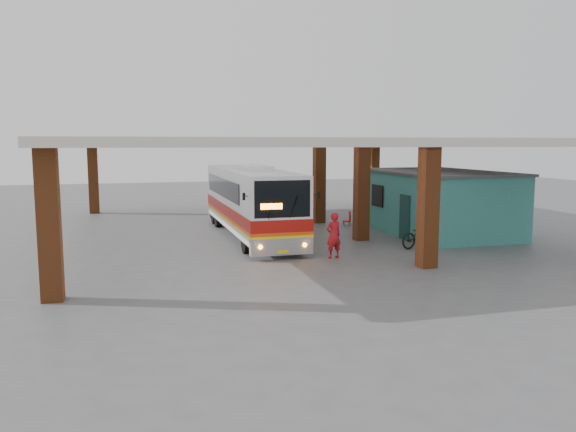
% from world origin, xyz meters
% --- Properties ---
extents(ground, '(90.00, 90.00, 0.00)m').
position_xyz_m(ground, '(0.00, 0.00, 0.00)').
color(ground, '#515154').
rests_on(ground, ground).
extents(brick_columns, '(20.10, 21.60, 4.35)m').
position_xyz_m(brick_columns, '(1.43, 5.00, 2.17)').
color(brick_columns, brown).
rests_on(brick_columns, ground).
extents(canopy_roof, '(21.00, 23.00, 0.30)m').
position_xyz_m(canopy_roof, '(0.50, 6.50, 4.50)').
color(canopy_roof, beige).
rests_on(canopy_roof, brick_columns).
extents(shop_building, '(5.20, 8.20, 3.11)m').
position_xyz_m(shop_building, '(7.49, 4.00, 1.56)').
color(shop_building, '#307978').
rests_on(shop_building, ground).
extents(coach_bus, '(2.52, 11.87, 3.45)m').
position_xyz_m(coach_bus, '(-1.72, 5.39, 1.71)').
color(coach_bus, white).
rests_on(coach_bus, ground).
extents(motorcycle, '(2.24, 1.26, 1.11)m').
position_xyz_m(motorcycle, '(4.70, 0.48, 0.56)').
color(motorcycle, black).
rests_on(motorcycle, ground).
extents(pedestrian, '(0.73, 0.56, 1.80)m').
position_xyz_m(pedestrian, '(0.33, -0.54, 0.90)').
color(pedestrian, red).
rests_on(pedestrian, ground).
extents(red_chair, '(0.48, 0.48, 0.77)m').
position_xyz_m(red_chair, '(4.24, 7.65, 0.35)').
color(red_chair, red).
rests_on(red_chair, ground).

